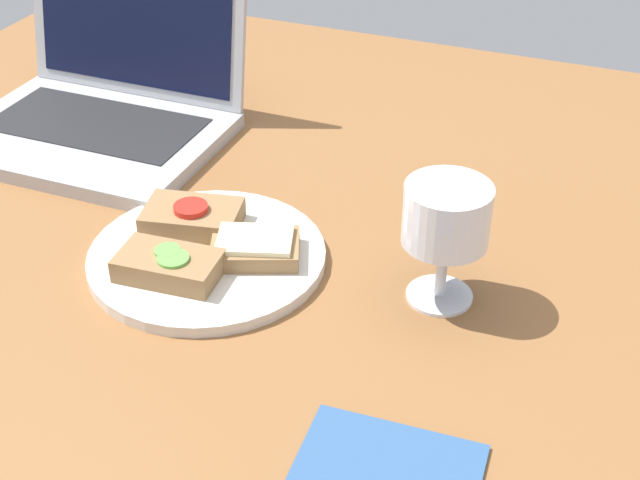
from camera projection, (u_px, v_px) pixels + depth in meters
The scene contains 7 objects.
wooden_table at pixel (246, 282), 96.44cm from camera, with size 140.00×140.00×3.00cm, color brown.
plate at pixel (207, 257), 96.57cm from camera, with size 25.79×25.79×1.31cm, color silver.
sandwich_with_cucumber at pixel (169, 265), 91.94cm from camera, with size 11.00×6.82×2.86cm.
sandwich_with_cheese at pixel (255, 247), 94.92cm from camera, with size 11.16×9.61×2.46cm.
sandwich_with_tomato at pixel (192, 217), 99.61cm from camera, with size 11.81×8.94×3.11cm.
wine_glass at pixel (446, 221), 86.55cm from camera, with size 8.67×8.67×13.17cm.
laptop at pixel (101, 106), 120.14cm from camera, with size 34.29×29.44×22.08cm.
Camera 1 is at (36.23, -68.68, 59.45)cm, focal length 50.00 mm.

